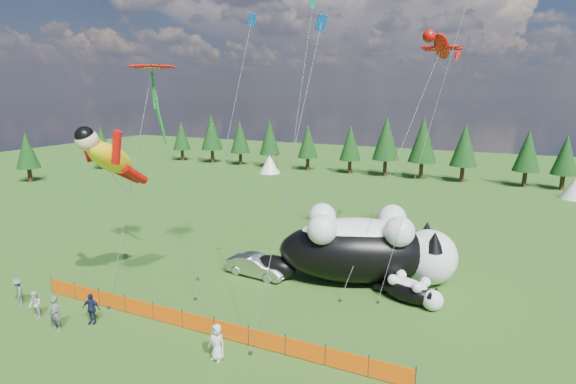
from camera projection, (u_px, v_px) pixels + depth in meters
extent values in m
plane|color=#183B0A|center=(230.00, 307.00, 25.99)|extent=(160.00, 160.00, 0.00)
cylinder|color=#262626|center=(52.00, 285.00, 27.75)|extent=(0.06, 0.06, 1.10)
cylinder|color=#262626|center=(75.00, 290.00, 26.93)|extent=(0.06, 0.06, 1.10)
cylinder|color=#262626|center=(99.00, 297.00, 26.10)|extent=(0.06, 0.06, 1.10)
cylinder|color=#262626|center=(125.00, 303.00, 25.28)|extent=(0.06, 0.06, 1.10)
cylinder|color=#262626|center=(153.00, 311.00, 24.45)|extent=(0.06, 0.06, 1.10)
cylinder|color=#262626|center=(183.00, 318.00, 23.63)|extent=(0.06, 0.06, 1.10)
cylinder|color=#262626|center=(214.00, 326.00, 22.81)|extent=(0.06, 0.06, 1.10)
cylinder|color=#262626|center=(249.00, 335.00, 21.98)|extent=(0.06, 0.06, 1.10)
cylinder|color=#262626|center=(285.00, 345.00, 21.16)|extent=(0.06, 0.06, 1.10)
cylinder|color=#262626|center=(325.00, 355.00, 20.33)|extent=(0.06, 0.06, 1.10)
cylinder|color=#262626|center=(368.00, 366.00, 19.51)|extent=(0.06, 0.06, 1.10)
cylinder|color=#262626|center=(415.00, 378.00, 18.68)|extent=(0.06, 0.06, 1.10)
cube|color=#F15505|center=(63.00, 288.00, 27.35)|extent=(2.00, 0.04, 0.90)
cube|color=#F15505|center=(87.00, 294.00, 26.53)|extent=(2.00, 0.04, 0.90)
cube|color=#F15505|center=(112.00, 301.00, 25.70)|extent=(2.00, 0.04, 0.90)
cube|color=#F15505|center=(139.00, 308.00, 24.88)|extent=(2.00, 0.04, 0.90)
cube|color=#F15505|center=(168.00, 315.00, 24.05)|extent=(2.00, 0.04, 0.90)
cube|color=#F15505|center=(198.00, 323.00, 23.23)|extent=(2.00, 0.04, 0.90)
cube|color=#F15505|center=(231.00, 332.00, 22.40)|extent=(2.00, 0.04, 0.90)
cube|color=#F15505|center=(267.00, 341.00, 21.58)|extent=(2.00, 0.04, 0.90)
cube|color=#F15505|center=(305.00, 351.00, 20.76)|extent=(2.00, 0.04, 0.90)
cube|color=#F15505|center=(346.00, 361.00, 19.93)|extent=(2.00, 0.04, 0.90)
cube|color=#F15505|center=(391.00, 373.00, 19.11)|extent=(2.00, 0.04, 0.90)
ellipsoid|color=black|center=(356.00, 252.00, 29.27)|extent=(11.05, 7.89, 4.02)
ellipsoid|color=white|center=(356.00, 237.00, 29.05)|extent=(8.29, 5.78, 2.46)
sphere|color=white|center=(429.00, 257.00, 28.95)|extent=(3.57, 3.57, 3.57)
sphere|color=#F65F7F|center=(453.00, 258.00, 28.83)|extent=(0.50, 0.50, 0.50)
ellipsoid|color=black|center=(274.00, 267.00, 29.97)|extent=(3.48, 2.55, 1.56)
cone|color=black|center=(435.00, 241.00, 27.59)|extent=(1.25, 1.25, 1.25)
cone|color=black|center=(427.00, 231.00, 29.68)|extent=(1.25, 1.25, 1.25)
sphere|color=white|center=(392.00, 218.00, 30.07)|extent=(1.88, 1.88, 1.88)
sphere|color=white|center=(399.00, 232.00, 27.25)|extent=(1.88, 1.88, 1.88)
sphere|color=white|center=(322.00, 217.00, 30.45)|extent=(1.88, 1.88, 1.88)
sphere|color=white|center=(322.00, 230.00, 27.62)|extent=(1.88, 1.88, 1.88)
ellipsoid|color=black|center=(408.00, 291.00, 26.60)|extent=(3.71, 2.57, 1.35)
ellipsoid|color=white|center=(408.00, 285.00, 26.52)|extent=(2.78, 1.88, 0.83)
sphere|color=white|center=(433.00, 300.00, 25.55)|extent=(1.20, 1.20, 1.20)
sphere|color=#F65F7F|center=(441.00, 303.00, 25.21)|extent=(0.17, 0.17, 0.17)
ellipsoid|color=black|center=(381.00, 288.00, 27.90)|extent=(1.17, 0.83, 0.53)
cone|color=black|center=(430.00, 294.00, 25.19)|extent=(0.42, 0.42, 0.42)
cone|color=black|center=(436.00, 290.00, 25.70)|extent=(0.42, 0.42, 0.42)
sphere|color=white|center=(425.00, 282.00, 26.25)|extent=(0.63, 0.63, 0.63)
sphere|color=white|center=(417.00, 287.00, 25.55)|extent=(0.63, 0.63, 0.63)
sphere|color=white|center=(401.00, 275.00, 27.31)|extent=(0.63, 0.63, 0.63)
sphere|color=white|center=(393.00, 280.00, 26.62)|extent=(0.63, 0.63, 0.63)
imported|color=#AFAEB3|center=(257.00, 266.00, 30.30)|extent=(4.41, 1.87, 1.42)
imported|color=slate|center=(55.00, 314.00, 23.31)|extent=(0.74, 0.54, 1.89)
imported|color=silver|center=(35.00, 305.00, 24.61)|extent=(0.86, 0.67, 1.55)
imported|color=#161D3E|center=(91.00, 309.00, 24.04)|extent=(1.10, 0.76, 1.70)
imported|color=slate|center=(18.00, 292.00, 26.16)|extent=(1.18, 1.01, 1.62)
imported|color=silver|center=(217.00, 342.00, 20.75)|extent=(0.92, 0.64, 1.79)
cylinder|color=#595959|center=(158.00, 223.00, 27.39)|extent=(0.03, 0.03, 9.74)
cube|color=#262626|center=(198.00, 279.00, 29.72)|extent=(0.15, 0.15, 0.16)
cylinder|color=#595959|center=(394.00, 165.00, 28.48)|extent=(0.03, 0.03, 18.15)
cube|color=#262626|center=(340.00, 300.00, 26.68)|extent=(0.15, 0.15, 0.16)
cylinder|color=#595959|center=(131.00, 183.00, 26.54)|extent=(0.03, 0.03, 14.44)
cube|color=#262626|center=(109.00, 307.00, 25.82)|extent=(0.15, 0.15, 0.16)
cube|color=#1B9529|center=(155.00, 109.00, 27.83)|extent=(0.20, 0.20, 4.47)
cylinder|color=#595959|center=(224.00, 159.00, 26.86)|extent=(0.03, 0.03, 17.01)
cube|color=#262626|center=(195.00, 299.00, 26.88)|extent=(0.15, 0.15, 0.16)
cylinder|color=#595959|center=(433.00, 115.00, 25.52)|extent=(0.03, 0.03, 22.51)
cube|color=#262626|center=(378.00, 302.00, 26.48)|extent=(0.15, 0.15, 0.16)
cylinder|color=#595959|center=(285.00, 189.00, 21.03)|extent=(0.03, 0.03, 15.80)
cube|color=#262626|center=(250.00, 353.00, 21.32)|extent=(0.15, 0.15, 0.16)
cylinder|color=#595959|center=(295.00, 131.00, 32.02)|extent=(0.03, 0.03, 20.39)
cube|color=#262626|center=(276.00, 276.00, 30.19)|extent=(0.15, 0.15, 0.16)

